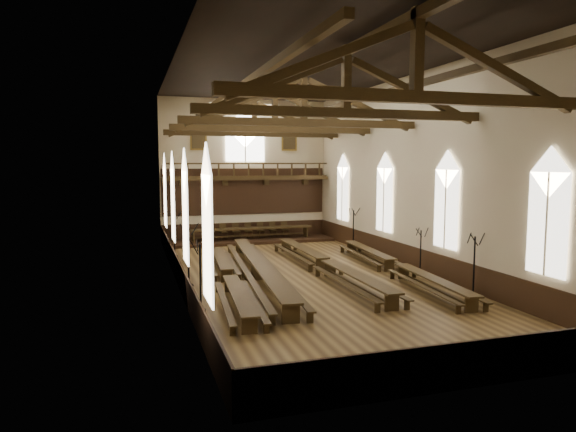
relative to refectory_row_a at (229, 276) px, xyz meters
name	(u,v)px	position (x,y,z in m)	size (l,w,h in m)	color
ground	(303,276)	(3.82, 1.00, -0.49)	(26.00, 26.00, 0.00)	brown
room_walls	(303,143)	(3.82, 1.00, 5.97)	(26.00, 26.00, 26.00)	beige
wainscot_band	(303,264)	(3.82, 1.00, 0.11)	(12.00, 26.00, 1.20)	black
side_windows	(303,200)	(3.82, 1.00, 3.25)	(11.85, 19.80, 4.50)	white
end_window	(245,138)	(3.82, 13.90, 6.74)	(2.80, 0.12, 3.80)	white
minstrels_gallery	(246,185)	(3.82, 13.66, 3.42)	(11.80, 1.24, 3.70)	#3D2B13
portraits	(245,140)	(3.82, 13.90, 6.61)	(7.75, 0.09, 1.45)	brown
roof_trusses	(304,105)	(3.82, 1.00, 7.73)	(11.70, 25.70, 2.80)	#3D2B13
refectory_row_a	(229,276)	(0.00, 0.00, 0.00)	(1.85, 13.71, 0.67)	#3D2B13
refectory_row_b	(259,266)	(1.69, 1.23, 0.10)	(2.29, 15.04, 0.81)	#3D2B13
refectory_row_c	(326,263)	(5.12, 1.32, 0.06)	(1.51, 14.33, 0.74)	#3D2B13
refectory_row_d	(397,265)	(8.36, -0.02, 0.01)	(1.88, 13.86, 0.68)	#3D2B13
dais	(251,240)	(3.88, 12.40, -0.39)	(11.40, 2.83, 0.19)	black
high_table	(251,229)	(3.88, 12.40, 0.39)	(8.69, 1.04, 0.81)	#3D2B13
high_chairs	(249,229)	(3.88, 13.25, 0.29)	(5.93, 0.54, 1.08)	#3D2B13
candelabrum_left_near	(201,290)	(-1.73, -3.51, 0.34)	(0.81, 0.79, 2.71)	black
candelabrum_left_mid	(189,268)	(-1.73, 0.51, 0.39)	(0.85, 0.85, 2.88)	black
candelabrum_left_far	(175,243)	(-1.73, 8.00, 0.34)	(0.78, 0.82, 2.72)	black
candelabrum_right_near	(474,277)	(9.37, -4.60, 0.32)	(0.78, 0.79, 2.65)	black
candelabrum_right_mid	(420,261)	(9.37, -0.51, 0.23)	(0.72, 0.67, 2.37)	black
candelabrum_right_far	(353,237)	(9.37, 7.40, 0.32)	(0.75, 0.82, 2.67)	black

